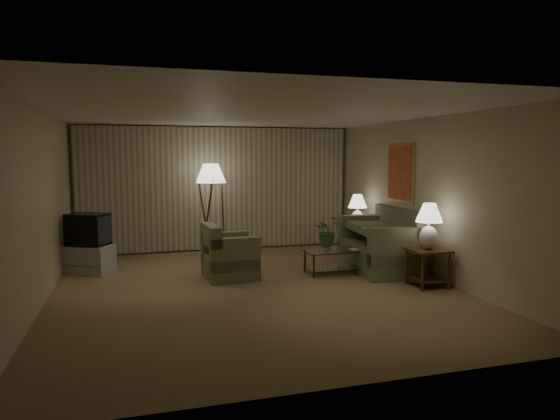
{
  "coord_description": "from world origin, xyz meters",
  "views": [
    {
      "loc": [
        -1.74,
        -7.41,
        2.04
      ],
      "look_at": [
        0.6,
        0.6,
        1.15
      ],
      "focal_mm": 32.0,
      "sensor_mm": 36.0,
      "label": 1
    }
  ],
  "objects_px": {
    "tv_cabinet": "(89,259)",
    "vase": "(327,247)",
    "sofa": "(379,245)",
    "armchair": "(230,257)",
    "table_lamp_near": "(429,222)",
    "table_lamp_far": "(357,208)",
    "side_table_far": "(357,236)",
    "coffee_table": "(335,258)",
    "side_table_near": "(428,261)",
    "floor_lamp": "(211,208)",
    "ottoman": "(227,252)",
    "crt_tv": "(88,229)"
  },
  "relations": [
    {
      "from": "tv_cabinet",
      "to": "vase",
      "type": "height_order",
      "value": "vase"
    },
    {
      "from": "sofa",
      "to": "armchair",
      "type": "xyz_separation_m",
      "value": [
        -2.73,
        0.09,
        -0.07
      ]
    },
    {
      "from": "table_lamp_near",
      "to": "vase",
      "type": "xyz_separation_m",
      "value": [
        -1.2,
        1.25,
        -0.54
      ]
    },
    {
      "from": "table_lamp_far",
      "to": "armchair",
      "type": "bearing_deg",
      "value": -158.1
    },
    {
      "from": "side_table_far",
      "to": "coffee_table",
      "type": "bearing_deg",
      "value": -127.88
    },
    {
      "from": "armchair",
      "to": "table_lamp_far",
      "type": "height_order",
      "value": "table_lamp_far"
    },
    {
      "from": "side_table_near",
      "to": "table_lamp_near",
      "type": "height_order",
      "value": "table_lamp_near"
    },
    {
      "from": "coffee_table",
      "to": "vase",
      "type": "relative_size",
      "value": 7.89
    },
    {
      "from": "side_table_near",
      "to": "floor_lamp",
      "type": "xyz_separation_m",
      "value": [
        -2.88,
        3.47,
        0.58
      ]
    },
    {
      "from": "sofa",
      "to": "ottoman",
      "type": "xyz_separation_m",
      "value": [
        -2.57,
        1.34,
        -0.23
      ]
    },
    {
      "from": "table_lamp_near",
      "to": "crt_tv",
      "type": "relative_size",
      "value": 0.91
    },
    {
      "from": "armchair",
      "to": "table_lamp_far",
      "type": "distance_m",
      "value": 3.17
    },
    {
      "from": "ottoman",
      "to": "sofa",
      "type": "bearing_deg",
      "value": -27.59
    },
    {
      "from": "table_lamp_far",
      "to": "floor_lamp",
      "type": "bearing_deg",
      "value": 163.22
    },
    {
      "from": "sofa",
      "to": "side_table_near",
      "type": "xyz_separation_m",
      "value": [
        0.15,
        -1.35,
        -0.02
      ]
    },
    {
      "from": "side_table_near",
      "to": "tv_cabinet",
      "type": "bearing_deg",
      "value": 154.6
    },
    {
      "from": "sofa",
      "to": "coffee_table",
      "type": "distance_m",
      "value": 0.92
    },
    {
      "from": "sofa",
      "to": "coffee_table",
      "type": "bearing_deg",
      "value": -76.43
    },
    {
      "from": "table_lamp_near",
      "to": "vase",
      "type": "relative_size",
      "value": 5.2
    },
    {
      "from": "sofa",
      "to": "vase",
      "type": "height_order",
      "value": "sofa"
    },
    {
      "from": "side_table_near",
      "to": "side_table_far",
      "type": "distance_m",
      "value": 2.6
    },
    {
      "from": "armchair",
      "to": "tv_cabinet",
      "type": "height_order",
      "value": "armchair"
    },
    {
      "from": "sofa",
      "to": "crt_tv",
      "type": "distance_m",
      "value": 5.18
    },
    {
      "from": "side_table_far",
      "to": "floor_lamp",
      "type": "bearing_deg",
      "value": 163.22
    },
    {
      "from": "table_lamp_near",
      "to": "table_lamp_far",
      "type": "relative_size",
      "value": 1.08
    },
    {
      "from": "armchair",
      "to": "floor_lamp",
      "type": "bearing_deg",
      "value": -3.67
    },
    {
      "from": "table_lamp_near",
      "to": "vase",
      "type": "height_order",
      "value": "table_lamp_near"
    },
    {
      "from": "tv_cabinet",
      "to": "crt_tv",
      "type": "height_order",
      "value": "crt_tv"
    },
    {
      "from": "armchair",
      "to": "table_lamp_near",
      "type": "bearing_deg",
      "value": -120.33
    },
    {
      "from": "sofa",
      "to": "side_table_far",
      "type": "relative_size",
      "value": 3.7
    },
    {
      "from": "side_table_far",
      "to": "vase",
      "type": "height_order",
      "value": "side_table_far"
    },
    {
      "from": "crt_tv",
      "to": "floor_lamp",
      "type": "relative_size",
      "value": 0.42
    },
    {
      "from": "ottoman",
      "to": "side_table_near",
      "type": "bearing_deg",
      "value": -44.73
    },
    {
      "from": "table_lamp_near",
      "to": "coffee_table",
      "type": "height_order",
      "value": "table_lamp_near"
    },
    {
      "from": "armchair",
      "to": "side_table_far",
      "type": "xyz_separation_m",
      "value": [
        2.88,
        1.16,
        0.04
      ]
    },
    {
      "from": "coffee_table",
      "to": "side_table_near",
      "type": "bearing_deg",
      "value": -49.97
    },
    {
      "from": "side_table_near",
      "to": "table_lamp_far",
      "type": "relative_size",
      "value": 0.89
    },
    {
      "from": "side_table_near",
      "to": "table_lamp_far",
      "type": "bearing_deg",
      "value": 90.0
    },
    {
      "from": "side_table_far",
      "to": "ottoman",
      "type": "xyz_separation_m",
      "value": [
        -2.72,
        0.09,
        -0.2
      ]
    },
    {
      "from": "vase",
      "to": "armchair",
      "type": "bearing_deg",
      "value": 173.5
    },
    {
      "from": "table_lamp_far",
      "to": "vase",
      "type": "distance_m",
      "value": 1.88
    },
    {
      "from": "vase",
      "to": "sofa",
      "type": "bearing_deg",
      "value": 5.44
    },
    {
      "from": "table_lamp_far",
      "to": "coffee_table",
      "type": "xyz_separation_m",
      "value": [
        -1.05,
        -1.35,
        -0.72
      ]
    },
    {
      "from": "sofa",
      "to": "side_table_far",
      "type": "distance_m",
      "value": 1.26
    },
    {
      "from": "coffee_table",
      "to": "armchair",
      "type": "bearing_deg",
      "value": 174.03
    },
    {
      "from": "sofa",
      "to": "table_lamp_far",
      "type": "xyz_separation_m",
      "value": [
        0.15,
        1.25,
        0.56
      ]
    },
    {
      "from": "table_lamp_near",
      "to": "table_lamp_far",
      "type": "height_order",
      "value": "table_lamp_near"
    },
    {
      "from": "table_lamp_near",
      "to": "vase",
      "type": "distance_m",
      "value": 1.82
    },
    {
      "from": "armchair",
      "to": "side_table_near",
      "type": "xyz_separation_m",
      "value": [
        2.88,
        -1.44,
        0.05
      ]
    },
    {
      "from": "armchair",
      "to": "ottoman",
      "type": "xyz_separation_m",
      "value": [
        0.17,
        1.25,
        -0.15
      ]
    }
  ]
}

